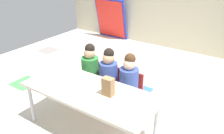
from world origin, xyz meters
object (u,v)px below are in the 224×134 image
Objects in this scene: folded_activity_table at (111,19)px; paper_bag_brown at (108,87)px; seated_child_middle_seat at (109,73)px; seated_child_near_camera at (90,67)px; seated_child_far_right at (129,79)px; paper_plate_near_edge at (55,79)px; donut_powdered_on_plate at (55,78)px; craft_table at (90,94)px.

folded_activity_table is 3.96m from paper_bag_brown.
seated_child_middle_seat reaches higher than paper_bag_brown.
seated_child_near_camera and seated_child_far_right have the same top height.
seated_child_far_right reaches higher than paper_plate_near_edge.
donut_powdered_on_plate is (-0.08, -0.63, 0.07)m from seated_child_near_camera.
seated_child_near_camera is 0.64m from donut_powdered_on_plate.
donut_powdered_on_plate is (-0.80, -0.08, -0.09)m from paper_bag_brown.
craft_table is 0.55m from donut_powdered_on_plate.
seated_child_near_camera is (-0.46, 0.59, 0.01)m from craft_table.
donut_powdered_on_plate is at bearing -67.13° from folded_activity_table.
craft_table is 9.37× the size of paper_plate_near_edge.
paper_plate_near_edge is (1.42, -3.36, 0.07)m from folded_activity_table.
seated_child_far_right reaches higher than craft_table.
craft_table is 16.41× the size of donut_powdered_on_plate.
seated_child_middle_seat is 0.76m from donut_powdered_on_plate.
paper_bag_brown is 1.22× the size of paper_plate_near_edge.
paper_bag_brown is (0.71, -0.55, 0.16)m from seated_child_near_camera.
donut_powdered_on_plate is at bearing -140.16° from seated_child_far_right.
craft_table is 1.84× the size of seated_child_middle_seat.
folded_activity_table reaches higher than seated_child_near_camera.
folded_activity_table is 3.65m from paper_plate_near_edge.
seated_child_near_camera reaches higher than paper_plate_near_edge.
seated_child_near_camera is 1.00× the size of seated_child_far_right.
craft_table is 0.60m from seated_child_middle_seat.
seated_child_middle_seat is (0.34, -0.00, 0.00)m from seated_child_near_camera.
paper_plate_near_edge is at bearing -174.48° from paper_bag_brown.
seated_child_far_right reaches higher than paper_bag_brown.
folded_activity_table reaches higher than craft_table.
folded_activity_table is (-2.17, 2.73, -0.02)m from seated_child_far_right.
seated_child_middle_seat and seated_child_far_right have the same top height.
seated_child_middle_seat is 0.84× the size of folded_activity_table.
seated_child_far_right is at bearing 70.34° from craft_table.
seated_child_middle_seat is 5.10× the size of paper_plate_near_edge.
seated_child_far_right is 0.84× the size of folded_activity_table.
folded_activity_table is at bearing 112.87° from donut_powdered_on_plate.
craft_table is 1.84× the size of seated_child_far_right.
seated_child_near_camera reaches higher than paper_bag_brown.
seated_child_far_right is 0.99m from paper_plate_near_edge.
donut_powdered_on_plate is (-0.76, -0.63, 0.07)m from seated_child_far_right.
seated_child_middle_seat is 0.69m from paper_bag_brown.
paper_bag_brown is at bearing 5.52° from paper_plate_near_edge.
seated_child_far_right reaches higher than donut_powdered_on_plate.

